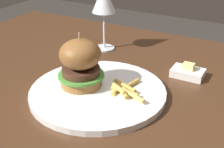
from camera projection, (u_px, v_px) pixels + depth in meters
dining_table at (143, 118)px, 0.78m from camera, size 1.36×0.77×0.74m
main_plate at (98, 92)px, 0.70m from camera, size 0.31×0.31×0.01m
burger_sandwich at (81, 63)px, 0.70m from camera, size 0.11×0.11×0.13m
fries_pile at (125, 89)px, 0.69m from camera, size 0.10×0.09×0.02m
wine_glass at (104, 0)px, 0.88m from camera, size 0.07×0.07×0.20m
butter_dish at (188, 72)px, 0.78m from camera, size 0.08×0.05×0.04m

